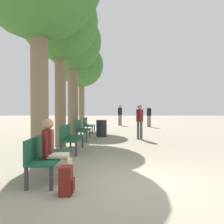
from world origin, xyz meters
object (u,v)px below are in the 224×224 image
Objects in this scene: bench_row_1 at (71,136)px; bench_row_3 at (89,124)px; tree_row_2 at (74,44)px; pedestrian_far at (150,114)px; tree_row_3 at (83,66)px; person_seated at (55,148)px; backpack at (67,181)px; bench_row_2 at (82,128)px; pedestrian_mid at (141,119)px; bench_row_0 at (47,153)px; trash_bin at (102,128)px; pedestrian_near at (121,114)px; tree_row_1 at (61,24)px.

bench_row_3 is at bearing 90.00° from bench_row_1.
tree_row_2 is 3.82× the size of pedestrian_far.
tree_row_3 is at bearing 94.11° from bench_row_1.
backpack is at bearing -62.87° from person_seated.
bench_row_2 is 2.79m from pedestrian_mid.
bench_row_0 is at bearing -87.04° from tree_row_3.
backpack is (1.23, -8.59, -4.53)m from tree_row_2.
trash_bin is (-3.40, -6.36, -0.53)m from pedestrian_far.
pedestrian_near is 1.05× the size of pedestrian_mid.
pedestrian_near is (2.69, 7.88, -3.79)m from tree_row_2.
pedestrian_near reaches higher than backpack.
trash_bin is at bearing 64.42° from tree_row_1.
pedestrian_mid is at bearing 69.59° from person_seated.
tree_row_1 is at bearing 115.31° from bench_row_1.
bench_row_2 is 1.05× the size of pedestrian_near.
bench_row_3 is 4.68m from tree_row_2.
tree_row_3 is at bearing 111.38° from trash_bin.
tree_row_1 is at bearing -117.29° from pedestrian_far.
person_seated is (0.25, -9.70, 0.17)m from bench_row_3.
tree_row_2 is 8.86m from person_seated.
tree_row_1 is 3.67× the size of pedestrian_near.
tree_row_2 is at bearing -90.00° from tree_row_3.
tree_row_2 is at bearing -107.11° from bench_row_3.
tree_row_1 reaches higher than pedestrian_far.
tree_row_1 is 7.41× the size of trash_bin.
tree_row_1 is (-0.58, 4.36, 4.22)m from bench_row_0.
backpack is 16.55m from pedestrian_near.
pedestrian_far is (4.29, 13.81, 0.43)m from bench_row_0.
trash_bin is (0.90, -1.95, -0.10)m from bench_row_3.
bench_row_0 is at bearing -107.27° from pedestrian_far.
bench_row_3 is 1.40× the size of person_seated.
bench_row_1 is 11.51m from pedestrian_far.
bench_row_2 is at bearing -127.22° from trash_bin.
bench_row_1 is 3.45m from person_seated.
person_seated is at bearing -83.95° from tree_row_2.
tree_row_3 reaches higher than bench_row_3.
trash_bin is (1.48, -3.77, -3.83)m from tree_row_3.
bench_row_0 is 1.40× the size of person_seated.
tree_row_3 is at bearing -122.78° from pedestrian_near.
tree_row_3 is at bearing 90.00° from tree_row_1.
bench_row_1 is 1.10× the size of pedestrian_mid.
tree_row_1 reaches higher than bench_row_3.
bench_row_1 is 0.28× the size of tree_row_2.
bench_row_0 is 7.01m from pedestrian_mid.
tree_row_1 is (-0.58, 1.23, 4.22)m from bench_row_1.
tree_row_1 is 0.99× the size of tree_row_2.
bench_row_1 is at bearing -99.75° from pedestrian_near.
tree_row_1 is 5.47m from pedestrian_mid.
bench_row_0 is at bearing -90.00° from bench_row_1.
backpack is at bearing -59.14° from bench_row_0.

